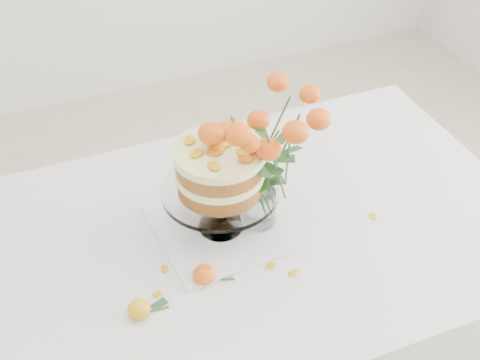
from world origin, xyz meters
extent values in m
cube|color=tan|center=(0.00, 0.00, 0.73)|extent=(1.40, 0.90, 0.04)
cylinder|color=tan|center=(-0.62, 0.37, 0.35)|extent=(0.06, 0.06, 0.71)
cylinder|color=tan|center=(0.62, 0.37, 0.35)|extent=(0.06, 0.06, 0.71)
cube|color=white|center=(0.00, 0.00, 0.75)|extent=(1.42, 0.92, 0.01)
cube|color=white|center=(0.00, 0.46, 0.65)|extent=(1.42, 0.01, 0.20)
cube|color=white|center=(0.71, 0.00, 0.65)|extent=(0.01, 0.92, 0.20)
cube|color=white|center=(-0.09, 0.03, 0.76)|extent=(0.34, 0.34, 0.01)
cylinder|color=white|center=(-0.09, 0.03, 0.83)|extent=(0.03, 0.03, 0.09)
cylinder|color=white|center=(-0.09, 0.03, 0.89)|extent=(0.29, 0.29, 0.01)
cylinder|color=#954F21|center=(-0.09, 0.03, 0.91)|extent=(0.27, 0.27, 0.04)
cylinder|color=#F7F5A0|center=(-0.09, 0.03, 0.94)|extent=(0.28, 0.28, 0.02)
cylinder|color=#954F21|center=(-0.09, 0.03, 0.97)|extent=(0.27, 0.27, 0.04)
cylinder|color=#F7F5A0|center=(-0.09, 0.03, 1.00)|extent=(0.29, 0.29, 0.02)
cylinder|color=white|center=(0.01, 0.01, 0.76)|extent=(0.07, 0.07, 0.01)
cylinder|color=white|center=(0.01, 0.01, 0.81)|extent=(0.08, 0.08, 0.09)
ellipsoid|color=yellow|center=(-0.35, -0.16, 0.78)|extent=(0.05, 0.05, 0.04)
cylinder|color=#325F26|center=(-0.32, -0.16, 0.76)|extent=(0.06, 0.01, 0.01)
ellipsoid|color=red|center=(-0.19, -0.12, 0.78)|extent=(0.05, 0.05, 0.05)
cylinder|color=#325F26|center=(-0.15, -0.13, 0.76)|extent=(0.06, 0.03, 0.01)
ellipsoid|color=gold|center=(-0.12, -0.10, 0.76)|extent=(0.03, 0.02, 0.00)
ellipsoid|color=gold|center=(-0.02, -0.14, 0.76)|extent=(0.03, 0.02, 0.00)
ellipsoid|color=gold|center=(0.02, -0.18, 0.76)|extent=(0.03, 0.02, 0.00)
ellipsoid|color=gold|center=(-0.26, -0.05, 0.76)|extent=(0.03, 0.02, 0.00)
ellipsoid|color=gold|center=(-0.30, -0.12, 0.76)|extent=(0.03, 0.02, 0.00)
ellipsoid|color=gold|center=(0.30, -0.08, 0.76)|extent=(0.03, 0.02, 0.00)
camera|label=1|loc=(-0.51, -1.13, 1.94)|focal=50.00mm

